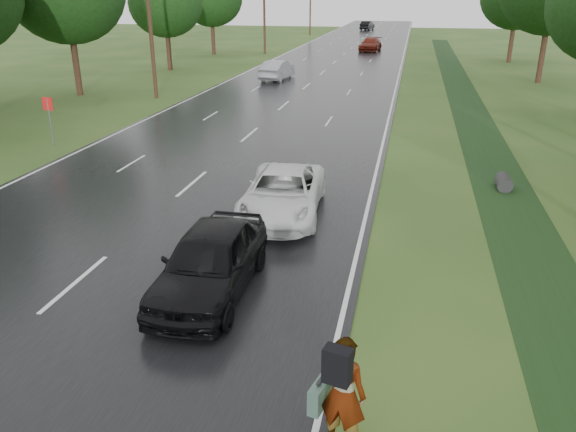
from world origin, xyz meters
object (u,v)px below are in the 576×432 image
(white_pickup, at_px, (283,193))
(silver_sedan, at_px, (277,70))
(dark_sedan, at_px, (210,261))
(pedestrian, at_px, (341,392))
(road_sign, at_px, (49,112))

(white_pickup, bearing_deg, silver_sedan, 99.25)
(dark_sedan, height_order, silver_sedan, dark_sedan)
(dark_sedan, bearing_deg, pedestrian, -50.02)
(road_sign, distance_m, dark_sedan, 16.76)
(pedestrian, relative_size, dark_sedan, 0.43)
(pedestrian, bearing_deg, white_pickup, -57.77)
(road_sign, relative_size, dark_sedan, 0.47)
(white_pickup, height_order, dark_sedan, dark_sedan)
(dark_sedan, bearing_deg, silver_sedan, 99.89)
(pedestrian, height_order, dark_sedan, pedestrian)
(pedestrian, bearing_deg, silver_sedan, -60.98)
(pedestrian, height_order, silver_sedan, pedestrian)
(silver_sedan, bearing_deg, pedestrian, 110.43)
(white_pickup, bearing_deg, pedestrian, -76.46)
(pedestrian, relative_size, silver_sedan, 0.44)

